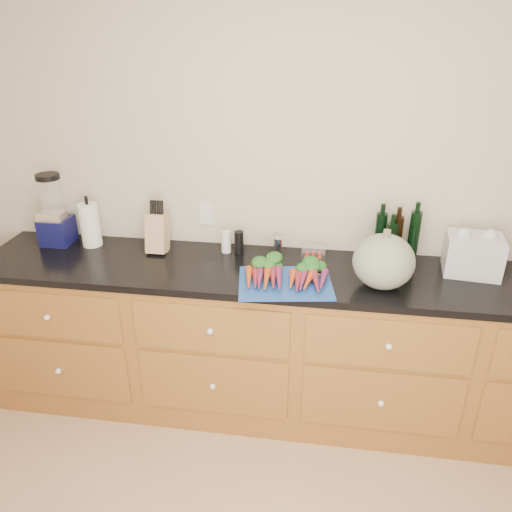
% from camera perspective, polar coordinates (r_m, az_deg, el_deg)
% --- Properties ---
extents(wall_back, '(4.10, 0.05, 2.60)m').
position_cam_1_polar(wall_back, '(2.87, 6.10, 7.64)').
color(wall_back, beige).
rests_on(wall_back, ground).
extents(cabinets, '(3.60, 0.64, 0.90)m').
position_cam_1_polar(cabinets, '(2.96, 5.01, -10.20)').
color(cabinets, brown).
rests_on(cabinets, ground).
extents(countertop, '(3.64, 0.62, 0.04)m').
position_cam_1_polar(countertop, '(2.72, 5.38, -2.09)').
color(countertop, black).
rests_on(countertop, cabinets).
extents(cutting_board, '(0.52, 0.43, 0.01)m').
position_cam_1_polar(cutting_board, '(2.57, 3.35, -3.08)').
color(cutting_board, '#1A4392').
rests_on(cutting_board, countertop).
extents(carrots, '(0.42, 0.31, 0.06)m').
position_cam_1_polar(carrots, '(2.59, 3.45, -2.07)').
color(carrots, '#BF4916').
rests_on(carrots, cutting_board).
extents(squash, '(0.31, 0.31, 0.28)m').
position_cam_1_polar(squash, '(2.57, 14.38, -0.60)').
color(squash, slate).
rests_on(squash, countertop).
extents(blender_appliance, '(0.17, 0.17, 0.43)m').
position_cam_1_polar(blender_appliance, '(3.20, -22.09, 4.49)').
color(blender_appliance, '#0E0F41').
rests_on(blender_appliance, countertop).
extents(paper_towel, '(0.12, 0.12, 0.26)m').
position_cam_1_polar(paper_towel, '(3.12, -18.44, 3.39)').
color(paper_towel, white).
rests_on(paper_towel, countertop).
extents(knife_block, '(0.11, 0.11, 0.23)m').
position_cam_1_polar(knife_block, '(2.95, -11.19, 2.61)').
color(knife_block, tan).
rests_on(knife_block, countertop).
extents(grinder_salt, '(0.06, 0.06, 0.13)m').
position_cam_1_polar(grinder_salt, '(2.90, -3.44, 1.64)').
color(grinder_salt, silver).
rests_on(grinder_salt, countertop).
extents(grinder_pepper, '(0.05, 0.05, 0.13)m').
position_cam_1_polar(grinder_pepper, '(2.88, -1.96, 1.59)').
color(grinder_pepper, black).
rests_on(grinder_pepper, countertop).
extents(canister_chrome, '(0.05, 0.05, 0.11)m').
position_cam_1_polar(canister_chrome, '(2.86, 2.52, 1.08)').
color(canister_chrome, silver).
rests_on(canister_chrome, countertop).
extents(tomato_box, '(0.13, 0.11, 0.06)m').
position_cam_1_polar(tomato_box, '(2.85, 6.58, 0.32)').
color(tomato_box, white).
rests_on(tomato_box, countertop).
extents(bottles, '(0.24, 0.12, 0.29)m').
position_cam_1_polar(bottles, '(2.87, 15.65, 1.93)').
color(bottles, black).
rests_on(bottles, countertop).
extents(grocery_bag, '(0.30, 0.26, 0.21)m').
position_cam_1_polar(grocery_bag, '(2.88, 23.53, 0.14)').
color(grocery_bag, silver).
rests_on(grocery_bag, countertop).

